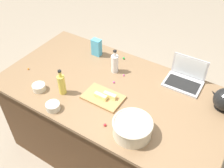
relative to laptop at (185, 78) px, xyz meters
The scene contains 17 objects.
ground_plane 1.14m from the laptop, 39.38° to the left, with size 12.00×12.00×0.00m, color gray.
island_counter 0.80m from the laptop, 39.38° to the left, with size 1.94×1.04×0.90m.
laptop is the anchor object (origin of this frame).
mixing_bowl_large 0.73m from the laptop, 80.83° to the left, with size 0.28×0.28×0.12m.
bottle_vinegar 0.62m from the laptop, 17.81° to the left, with size 0.06×0.06×0.23m.
bottle_oil 1.04m from the laptop, 39.35° to the left, with size 0.06×0.06×0.23m.
cutting_board 0.73m from the laptop, 47.45° to the left, with size 0.32×0.21×0.02m, color #AD7F4C.
butter_stick_left 0.67m from the laptop, 49.56° to the left, with size 0.11×0.04×0.04m, color #F4E58C.
butter_stick_right 0.74m from the laptop, 48.41° to the left, with size 0.11×0.04×0.04m, color #F4E58C.
ramekin_small 1.23m from the laptop, 36.56° to the left, with size 0.11×0.11×0.05m, color beige.
ramekin_medium 1.12m from the laptop, 48.40° to the left, with size 0.11×0.11×0.05m, color beige.
candy_bag 0.88m from the laptop, ahead, with size 0.09×0.06×0.17m, color #4CA5CC.
candy_0 0.83m from the laptop, 67.59° to the left, with size 0.02×0.02×0.02m, color red.
candy_1 0.62m from the laptop, ahead, with size 0.02×0.02×0.02m, color green.
candy_2 1.40m from the laptop, 24.92° to the left, with size 0.02×0.02×0.02m, color orange.
candy_3 0.61m from the laptop, 32.92° to the left, with size 0.02×0.02×0.02m, color #CC3399.
candy_4 0.52m from the laptop, 22.77° to the left, with size 0.01×0.01×0.01m, color #CC3399.
Camera 1 is at (-0.84, 1.34, 2.35)m, focal length 40.94 mm.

